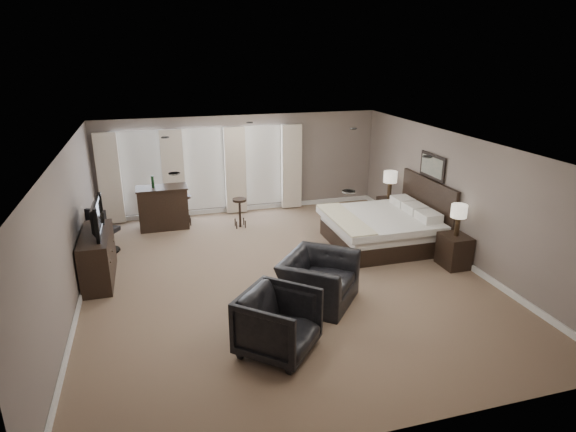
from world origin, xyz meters
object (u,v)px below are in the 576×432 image
object	(u,v)px
nightstand_far	(388,209)
bar_stool_left	(185,210)
armchair_near	(319,272)
bed	(383,214)
dresser	(98,257)
armchair_far	(278,320)
bar_stool_right	(240,213)
desk_chair	(104,229)
lamp_far	(390,185)
bar_counter	(163,207)
nightstand_near	(454,251)
tv	(94,230)
lamp_near	(458,220)

from	to	relation	value
nightstand_far	bar_stool_left	size ratio (longest dim) A/B	0.77
bar_stool_left	armchair_near	bearing A→B (deg)	-67.37
bed	dresser	xyz separation A→B (m)	(-6.03, -0.11, -0.26)
bed	bar_stool_left	bearing A→B (deg)	148.60
armchair_far	bar_stool_right	distance (m)	5.35
bed	desk_chair	size ratio (longest dim) A/B	2.16
bar_stool_right	desk_chair	xyz separation A→B (m)	(-3.11, -0.75, 0.16)
bar_stool_left	lamp_far	bearing A→B (deg)	-12.31
nightstand_far	bar_counter	size ratio (longest dim) A/B	0.48
bar_stool_left	desk_chair	distance (m)	2.23
nightstand_near	tv	bearing A→B (deg)	169.00
tv	bar_stool_left	bearing A→B (deg)	-34.57
bed	bar_counter	world-z (taller)	bed
dresser	bar_stool_left	distance (m)	3.24
bar_stool_left	desk_chair	bearing A→B (deg)	-144.33
armchair_near	bar_stool_right	world-z (taller)	armchair_near
tv	armchair_far	distance (m)	4.24
armchair_far	nightstand_far	bearing A→B (deg)	0.48
bed	armchair_near	bearing A→B (deg)	-137.47
armchair_near	lamp_near	bearing A→B (deg)	-38.91
bar_stool_left	armchair_far	bearing A→B (deg)	-81.53
bar_counter	armchair_far	bearing A→B (deg)	-76.48
lamp_near	bar_stool_right	xyz separation A→B (m)	(-3.78, 3.46, -0.63)
tv	bar_stool_right	xyz separation A→B (m)	(3.14, 2.11, -0.65)
bar_counter	bar_stool_left	world-z (taller)	bar_counter
tv	bed	bearing A→B (deg)	-89.00
nightstand_near	lamp_far	world-z (taller)	lamp_far
lamp_far	nightstand_near	bearing A→B (deg)	-90.00
bed	desk_chair	xyz separation A→B (m)	(-6.00, 1.26, -0.20)
lamp_far	bar_stool_right	xyz separation A→B (m)	(-3.78, 0.56, -0.58)
dresser	bar_stool_left	size ratio (longest dim) A/B	2.13
armchair_near	dresser	bearing A→B (deg)	102.28
tv	dresser	bearing A→B (deg)	0.00
nightstand_near	bar_stool_right	bearing A→B (deg)	137.53
lamp_near	tv	xyz separation A→B (m)	(-6.92, 1.34, 0.03)
armchair_far	nightstand_near	bearing A→B (deg)	-24.13
lamp_near	tv	bearing A→B (deg)	169.00
nightstand_far	lamp_near	bearing A→B (deg)	-90.00
armchair_near	bar_counter	world-z (taller)	armchair_near
nightstand_far	desk_chair	world-z (taller)	desk_chair
lamp_far	bar_counter	bearing A→B (deg)	169.72
dresser	bar_stool_right	size ratio (longest dim) A/B	2.22
bed	lamp_far	bearing A→B (deg)	58.46
lamp_near	bar_stool_right	world-z (taller)	lamp_near
bar_counter	dresser	bearing A→B (deg)	-117.17
tv	bar_counter	world-z (taller)	tv
bar_stool_right	desk_chair	world-z (taller)	desk_chair
bar_stool_right	lamp_far	bearing A→B (deg)	-8.42
bed	nightstand_near	xyz separation A→B (m)	(0.89, -1.45, -0.39)
nightstand_near	armchair_far	bearing A→B (deg)	-156.02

